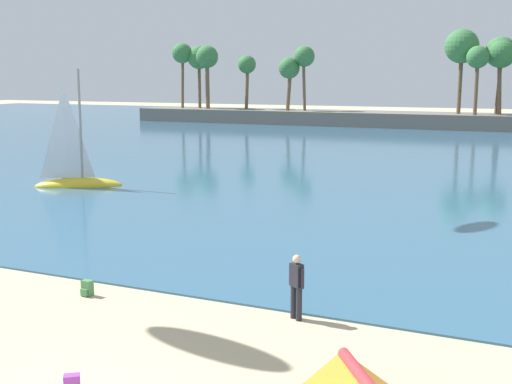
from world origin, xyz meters
TOP-DOWN VIEW (x-y plane):
  - sea at (0.00, 60.47)m, footprint 220.00×105.73m
  - palm_headland at (-0.35, 73.41)m, footprint 92.40×6.78m
  - person_at_waterline at (1.67, 7.26)m, footprint 0.49×0.34m
  - backpack_near_kite at (-4.28, 6.55)m, footprint 0.31×0.29m
  - sailboat_mid_bay at (-16.79, 21.27)m, footprint 4.80×3.66m

SIDE VIEW (x-z plane):
  - sea at x=0.00m, z-range 0.00..0.06m
  - backpack_near_kite at x=-4.28m, z-range -0.01..0.43m
  - sailboat_mid_bay at x=-16.79m, z-range -2.76..4.12m
  - person_at_waterline at x=1.67m, z-range 0.06..1.73m
  - palm_headland at x=-0.35m, z-range -2.76..9.46m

